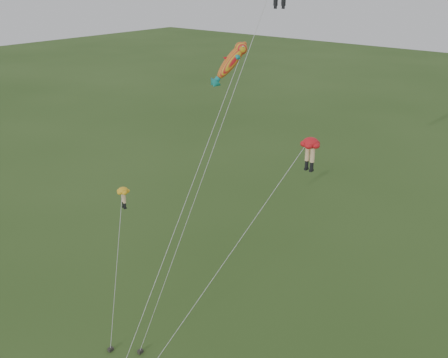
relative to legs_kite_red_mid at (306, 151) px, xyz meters
The scene contains 4 objects.
ground 16.73m from the legs_kite_red_mid, 125.98° to the right, with size 300.00×300.00×0.00m, color #2E4A1A.
legs_kite_red_mid is the anchor object (origin of this frame).
legs_kite_yellow 13.26m from the legs_kite_red_mid, 154.66° to the right, with size 3.53×5.12×9.78m.
fish_kite 7.82m from the legs_kite_red_mid, behind, with size 2.19×12.48×19.69m.
Camera 1 is at (19.96, -17.17, 23.65)m, focal length 40.00 mm.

